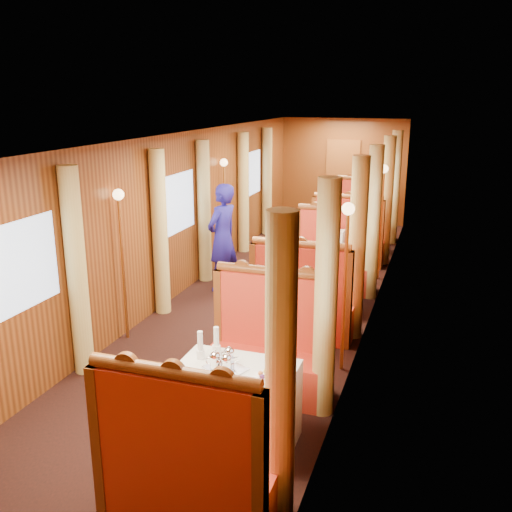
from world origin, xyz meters
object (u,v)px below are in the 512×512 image
at_px(table_mid, 319,286).
at_px(passenger, 330,248).
at_px(rose_vase_mid, 318,248).
at_px(steward, 223,238).
at_px(table_near, 236,407).
at_px(banquette_near_aft, 269,354).
at_px(rose_vase_far, 356,205).
at_px(teapot_right, 227,365).
at_px(teapot_back, 229,358).
at_px(banquette_far_fwd, 348,242).
at_px(table_far, 356,232).
at_px(banquette_near_fwd, 187,471).
at_px(banquette_mid_fwd, 302,306).
at_px(fruit_plate, 267,376).
at_px(teapot_left, 215,363).
at_px(banquette_mid_aft, 333,263).
at_px(banquette_far_aft, 363,219).
at_px(tea_tray, 226,368).

bearing_deg(table_mid, passenger, 90.00).
xyz_separation_m(rose_vase_mid, steward, (-1.63, 0.38, -0.07)).
height_order(table_near, rose_vase_mid, rose_vase_mid).
bearing_deg(table_mid, rose_vase_mid, 135.36).
distance_m(banquette_near_aft, rose_vase_far, 5.99).
relative_size(rose_vase_mid, steward, 0.21).
bearing_deg(table_near, passenger, 90.00).
xyz_separation_m(teapot_right, passenger, (0.05, 4.34, -0.07)).
bearing_deg(teapot_back, banquette_far_fwd, 103.98).
distance_m(table_mid, table_far, 3.50).
bearing_deg(banquette_near_aft, banquette_near_fwd, -90.00).
xyz_separation_m(banquette_mid_fwd, fruit_plate, (0.32, -2.57, 0.35)).
height_order(banquette_near_fwd, teapot_back, banquette_near_fwd).
bearing_deg(banquette_near_fwd, banquette_far_fwd, 90.00).
bearing_deg(teapot_left, table_mid, 83.12).
distance_m(banquette_mid_aft, steward, 1.82).
bearing_deg(banquette_far_aft, banquette_near_fwd, -90.00).
relative_size(fruit_plate, rose_vase_far, 0.66).
height_order(banquette_mid_fwd, banquette_mid_aft, same).
bearing_deg(passenger, banquette_far_aft, 90.00).
bearing_deg(rose_vase_mid, tea_tray, -90.67).
height_order(teapot_back, passenger, passenger).
xyz_separation_m(banquette_far_aft, teapot_left, (-0.15, -8.09, 0.39)).
height_order(banquette_far_aft, tea_tray, banquette_far_aft).
relative_size(banquette_near_aft, banquette_mid_aft, 1.00).
height_order(teapot_left, teapot_right, teapot_left).
height_order(fruit_plate, rose_vase_far, rose_vase_far).
distance_m(rose_vase_far, steward, 3.48).
relative_size(teapot_right, rose_vase_far, 0.44).
relative_size(banquette_far_fwd, fruit_plate, 5.62).
distance_m(banquette_far_fwd, banquette_far_aft, 2.03).
bearing_deg(banquette_far_aft, banquette_far_fwd, -90.00).
bearing_deg(banquette_far_fwd, teapot_back, -90.74).
height_order(banquette_near_fwd, banquette_far_aft, same).
bearing_deg(banquette_near_fwd, steward, 108.65).
bearing_deg(steward, banquette_near_fwd, 35.32).
height_order(teapot_left, rose_vase_mid, rose_vase_mid).
bearing_deg(passenger, tea_tray, -91.00).
bearing_deg(table_far, teapot_right, -90.37).
distance_m(table_mid, banquette_far_aft, 4.51).
distance_m(banquette_near_aft, fruit_plate, 1.19).
height_order(banquette_mid_fwd, teapot_back, banquette_mid_fwd).
bearing_deg(rose_vase_mid, banquette_mid_fwd, -88.18).
height_order(banquette_near_aft, banquette_mid_fwd, same).
xyz_separation_m(table_mid, steward, (-1.66, 0.42, 0.49)).
distance_m(rose_vase_far, passenger, 2.74).
bearing_deg(teapot_back, table_far, 104.09).
xyz_separation_m(banquette_near_aft, banquette_far_aft, (0.00, 7.00, 0.00)).
xyz_separation_m(banquette_mid_fwd, rose_vase_mid, (-0.03, 1.05, 0.50)).
height_order(rose_vase_mid, steward, steward).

